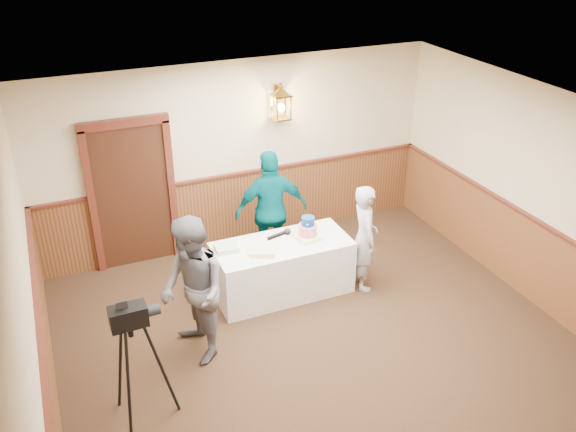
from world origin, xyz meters
The scene contains 10 objects.
ground centered at (0.00, 0.00, 0.00)m, with size 7.00×7.00×0.00m, color black.
room_shell centered at (-0.05, 0.45, 1.52)m, with size 6.02×7.02×2.81m.
display_table centered at (0.02, 1.90, 0.38)m, with size 1.80×0.80×0.75m, color white.
tiered_cake centered at (0.38, 1.89, 0.87)m, with size 0.35×0.35×0.32m.
sheet_cake_yellow centered at (-0.31, 1.76, 0.78)m, with size 0.31×0.24×0.06m, color #F9E994.
sheet_cake_green centered at (-0.70, 2.01, 0.78)m, with size 0.29×0.23×0.07m, color #92CB8F.
interviewer centered at (-1.38, 1.10, 0.88)m, with size 1.55×0.93×1.77m.
baker centered at (1.08, 1.61, 0.75)m, with size 0.55×0.36×1.50m, color #9A9AA0.
assistant_p centered at (0.15, 2.59, 0.88)m, with size 1.03×0.43×1.76m, color #004E53.
tv_camera_rig centered at (-2.18, 0.31, 0.64)m, with size 0.56×0.52×1.42m.
Camera 1 is at (-2.61, -4.45, 4.75)m, focal length 38.00 mm.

